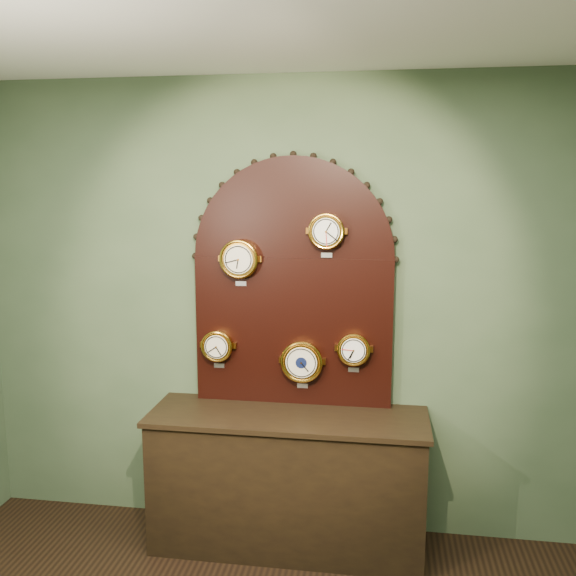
% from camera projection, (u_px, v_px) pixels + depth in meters
% --- Properties ---
extents(wall_back, '(4.00, 0.00, 4.00)m').
position_uv_depth(wall_back, '(294.00, 310.00, 3.84)').
color(wall_back, '#455A3E').
rests_on(wall_back, ground).
extents(shop_counter, '(1.60, 0.50, 0.80)m').
position_uv_depth(shop_counter, '(287.00, 483.00, 3.74)').
color(shop_counter, black).
rests_on(shop_counter, ground_plane).
extents(display_board, '(1.26, 0.06, 1.53)m').
position_uv_depth(display_board, '(293.00, 275.00, 3.75)').
color(display_board, black).
rests_on(display_board, shop_counter).
extents(roman_clock, '(0.23, 0.08, 0.28)m').
position_uv_depth(roman_clock, '(239.00, 259.00, 3.72)').
color(roman_clock, gold).
rests_on(roman_clock, display_board).
extents(arabic_clock, '(0.21, 0.08, 0.26)m').
position_uv_depth(arabic_clock, '(326.00, 231.00, 3.61)').
color(arabic_clock, gold).
rests_on(arabic_clock, display_board).
extents(hygrometer, '(0.20, 0.08, 0.25)m').
position_uv_depth(hygrometer, '(218.00, 346.00, 3.83)').
color(hygrometer, gold).
rests_on(hygrometer, display_board).
extents(barometer, '(0.26, 0.08, 0.31)m').
position_uv_depth(barometer, '(302.00, 361.00, 3.76)').
color(barometer, gold).
rests_on(barometer, display_board).
extents(tide_clock, '(0.20, 0.08, 0.25)m').
position_uv_depth(tide_clock, '(354.00, 349.00, 3.70)').
color(tide_clock, gold).
rests_on(tide_clock, display_board).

